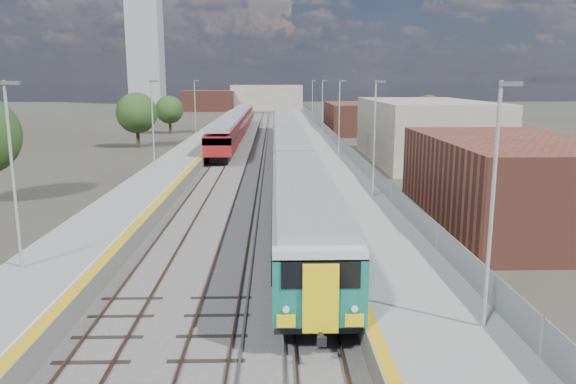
{
  "coord_description": "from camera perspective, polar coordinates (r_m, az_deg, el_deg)",
  "views": [
    {
      "loc": [
        0.14,
        -14.09,
        8.53
      ],
      "look_at": [
        0.91,
        17.5,
        2.2
      ],
      "focal_mm": 35.0,
      "sensor_mm": 36.0,
      "label": 1
    }
  ],
  "objects": [
    {
      "name": "tracks",
      "position": [
        68.81,
        -2.87,
        4.29
      ],
      "size": [
        8.96,
        160.0,
        0.17
      ],
      "color": "#4C3323",
      "rests_on": "ground"
    },
    {
      "name": "platform_left",
      "position": [
        67.69,
        -9.2,
        4.39
      ],
      "size": [
        4.3,
        155.0,
        8.52
      ],
      "color": "slate",
      "rests_on": "ground"
    },
    {
      "name": "buildings",
      "position": [
        153.79,
        -8.39,
        12.03
      ],
      "size": [
        72.0,
        185.5,
        40.0
      ],
      "color": "brown",
      "rests_on": "ground"
    },
    {
      "name": "tree_b",
      "position": [
        74.21,
        -15.12,
        7.75
      ],
      "size": [
        5.15,
        5.15,
        6.98
      ],
      "color": "#382619",
      "rests_on": "ground"
    },
    {
      "name": "green_train",
      "position": [
        57.54,
        -0.02,
        5.12
      ],
      "size": [
        2.97,
        82.72,
        3.27
      ],
      "color": "black",
      "rests_on": "ground"
    },
    {
      "name": "tree_d",
      "position": [
        78.67,
        14.03,
        7.79
      ],
      "size": [
        4.83,
        4.83,
        6.55
      ],
      "color": "#382619",
      "rests_on": "ground"
    },
    {
      "name": "tree_c",
      "position": [
        92.95,
        -11.95,
        8.17
      ],
      "size": [
        4.46,
        4.46,
        6.04
      ],
      "color": "#382619",
      "rests_on": "ground"
    },
    {
      "name": "red_train",
      "position": [
        84.5,
        -5.25,
        6.96
      ],
      "size": [
        2.9,
        58.77,
        3.66
      ],
      "color": "black",
      "rests_on": "ground"
    },
    {
      "name": "platform_right",
      "position": [
        67.25,
        3.02,
        4.49
      ],
      "size": [
        4.7,
        155.0,
        8.52
      ],
      "color": "slate",
      "rests_on": "ground"
    },
    {
      "name": "ballast_bed",
      "position": [
        67.17,
        -3.42,
        4.04
      ],
      "size": [
        10.5,
        155.0,
        0.06
      ],
      "primitive_type": "cube",
      "color": "#565451",
      "rests_on": "ground"
    },
    {
      "name": "ground",
      "position": [
        64.65,
        -1.5,
        3.75
      ],
      "size": [
        320.0,
        320.0,
        0.0
      ],
      "primitive_type": "plane",
      "color": "#47443A",
      "rests_on": "ground"
    }
  ]
}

